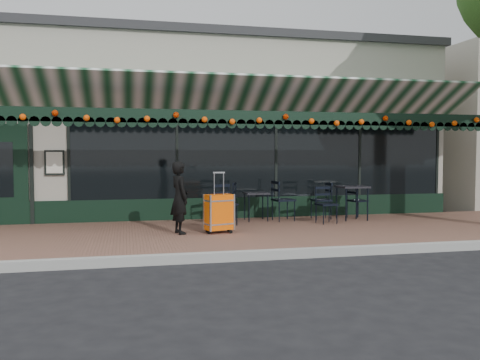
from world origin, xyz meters
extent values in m
plane|color=black|center=(0.00, 0.00, 0.00)|extent=(80.00, 80.00, 0.00)
cube|color=brown|center=(0.00, 2.00, 0.07)|extent=(18.00, 4.00, 0.15)
cube|color=#9E9E99|center=(0.00, -0.08, 0.07)|extent=(18.00, 0.16, 0.15)
cube|color=#A69E8F|center=(0.00, 8.00, 2.25)|extent=(12.00, 8.00, 4.50)
cube|color=black|center=(1.20, 3.98, 1.65)|extent=(9.20, 0.04, 2.00)
cube|color=black|center=(-4.80, 3.98, 1.25)|extent=(1.10, 0.07, 2.20)
cube|color=silver|center=(-3.70, 3.94, 1.50)|extent=(0.42, 0.04, 0.55)
cube|color=black|center=(0.00, 2.52, 2.46)|extent=(12.00, 0.03, 0.28)
cylinder|color=#FD4F08|center=(0.00, 2.46, 2.44)|extent=(11.60, 0.12, 0.12)
imported|color=black|center=(-1.16, 1.90, 0.85)|extent=(0.46, 0.58, 1.40)
cube|color=#FF5F08|center=(-0.40, 1.81, 0.56)|extent=(0.58, 0.43, 0.69)
cube|color=black|center=(-0.40, 1.81, 0.18)|extent=(0.58, 0.43, 0.07)
cube|color=silver|center=(-0.40, 1.81, 1.12)|extent=(0.23, 0.10, 0.42)
cube|color=black|center=(3.00, 3.11, 0.92)|extent=(0.64, 0.64, 0.04)
cylinder|color=black|center=(2.73, 2.84, 0.53)|extent=(0.03, 0.03, 0.75)
cylinder|color=black|center=(3.27, 2.84, 0.53)|extent=(0.03, 0.03, 0.75)
cylinder|color=black|center=(2.73, 3.38, 0.53)|extent=(0.03, 0.03, 0.75)
cylinder|color=black|center=(3.27, 3.38, 0.53)|extent=(0.03, 0.03, 0.75)
cube|color=black|center=(0.76, 3.43, 0.78)|extent=(0.53, 0.53, 0.04)
cylinder|color=black|center=(0.54, 3.21, 0.46)|extent=(0.03, 0.03, 0.62)
cylinder|color=black|center=(0.98, 3.21, 0.46)|extent=(0.03, 0.03, 0.62)
cylinder|color=black|center=(0.54, 3.65, 0.46)|extent=(0.03, 0.03, 0.62)
cylinder|color=black|center=(0.98, 3.65, 0.46)|extent=(0.03, 0.03, 0.62)
camera|label=1|loc=(-2.16, -7.87, 1.71)|focal=38.00mm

